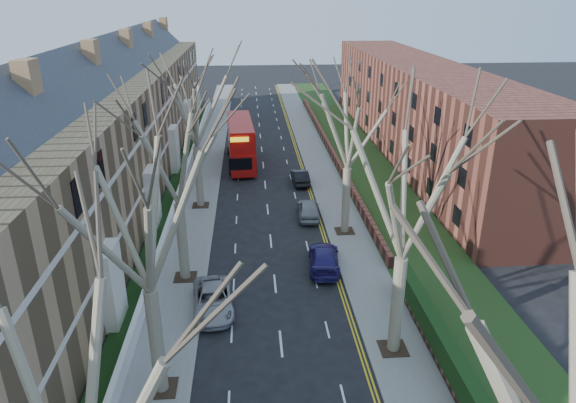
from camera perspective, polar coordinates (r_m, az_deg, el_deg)
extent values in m
cube|color=slate|center=(54.93, -9.05, 3.92)|extent=(3.00, 102.00, 0.12)
cube|color=slate|center=(55.21, 3.48, 4.26)|extent=(3.00, 102.00, 0.12)
cube|color=#9B7A4F|center=(47.32, -19.61, 6.17)|extent=(9.00, 78.00, 10.00)
cube|color=#2F323A|center=(46.16, -20.59, 13.32)|extent=(4.67, 78.00, 4.67)
cube|color=white|center=(46.76, -14.10, 4.69)|extent=(0.12, 78.00, 0.35)
cube|color=white|center=(45.86, -14.51, 8.86)|extent=(0.12, 78.00, 0.35)
cube|color=brown|center=(60.31, 14.14, 10.04)|extent=(8.00, 54.00, 10.00)
cube|color=brown|center=(59.08, 4.62, 5.95)|extent=(0.35, 54.00, 0.90)
cube|color=white|center=(47.42, -11.76, 1.46)|extent=(0.30, 78.00, 1.00)
cube|color=#1E3E16|center=(55.96, 8.07, 4.42)|extent=(6.00, 102.00, 0.06)
cube|color=black|center=(14.50, 23.80, -18.14)|extent=(0.18, 0.50, 0.22)
cylinder|color=#736752|center=(24.21, -14.42, -14.86)|extent=(0.64, 0.64, 5.25)
cube|color=#2D2116|center=(25.84, -13.84, -19.50)|extent=(1.40, 1.40, 0.05)
cylinder|color=#736752|center=(32.70, -11.65, -4.41)|extent=(0.64, 0.64, 5.07)
cube|color=#2D2116|center=(33.88, -11.32, -8.23)|extent=(1.40, 1.40, 0.05)
cylinder|color=#736752|center=(43.67, -9.89, 2.75)|extent=(0.60, 0.60, 5.25)
cube|color=#2D2116|center=(44.59, -9.67, -0.41)|extent=(1.40, 1.40, 0.05)
cylinder|color=#736752|center=(26.38, 12.02, -11.21)|extent=(0.64, 0.64, 5.25)
cube|color=#2D2116|center=(27.88, 11.58, -15.70)|extent=(1.40, 1.40, 0.05)
cylinder|color=#736752|center=(38.51, 6.46, 0.11)|extent=(0.60, 0.60, 5.07)
cube|color=#2D2116|center=(39.52, 6.30, -3.28)|extent=(1.40, 1.40, 0.05)
cube|color=#A70E0B|center=(54.91, -5.24, 5.62)|extent=(3.12, 11.08, 2.19)
cube|color=#A70E0B|center=(54.35, -5.32, 7.73)|extent=(3.09, 10.53, 1.99)
cube|color=black|center=(54.78, -5.26, 6.07)|extent=(3.09, 10.21, 0.90)
cube|color=black|center=(54.33, -5.32, 7.83)|extent=(3.08, 9.99, 0.90)
imported|color=#97979C|center=(30.33, -8.33, -10.75)|extent=(2.67, 5.05, 1.35)
imported|color=navy|center=(34.31, 4.02, -6.30)|extent=(2.49, 5.07, 1.42)
imported|color=gray|center=(41.71, 2.28, -0.85)|extent=(1.93, 4.33, 1.45)
imported|color=black|center=(49.17, 1.36, 2.75)|extent=(1.60, 4.11, 1.33)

